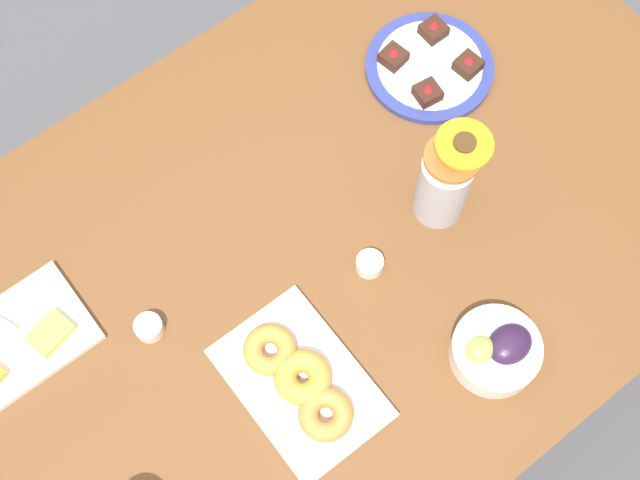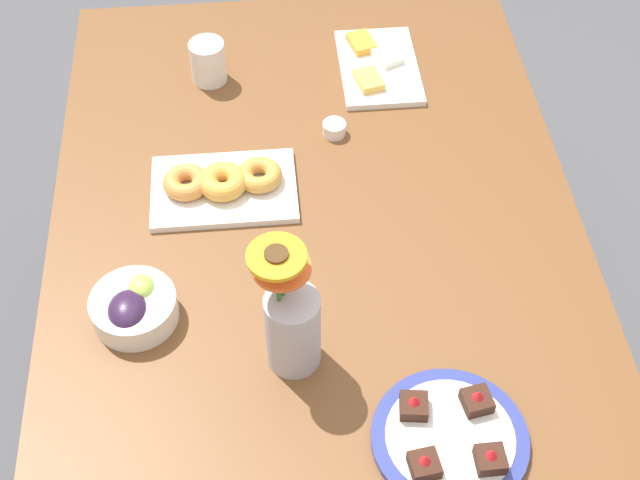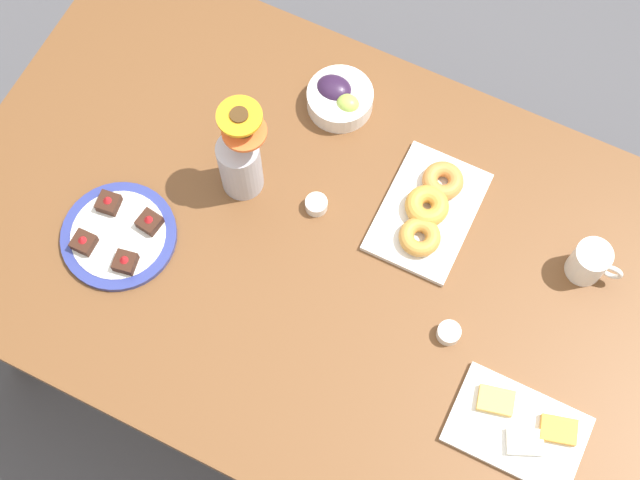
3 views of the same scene
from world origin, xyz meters
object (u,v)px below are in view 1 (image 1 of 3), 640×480
(jam_cup_honey, at_px, (149,327))
(dessert_plate, at_px, (430,66))
(grape_bowl, at_px, (497,350))
(jam_cup_berry, at_px, (370,264))
(dining_table, at_px, (320,266))
(flower_vase, at_px, (444,183))
(cheese_platter, at_px, (12,345))
(croissant_platter, at_px, (300,382))

(jam_cup_honey, relative_size, dessert_plate, 0.20)
(grape_bowl, bearing_deg, jam_cup_berry, -75.40)
(dining_table, bearing_deg, flower_vase, 163.25)
(jam_cup_honey, bearing_deg, grape_bowl, 138.02)
(dining_table, relative_size, dessert_plate, 6.51)
(grape_bowl, xyz_separation_m, jam_cup_berry, (0.07, -0.25, -0.01))
(grape_bowl, relative_size, dessert_plate, 0.60)
(grape_bowl, bearing_deg, cheese_platter, -38.62)
(croissant_platter, height_order, dessert_plate, dessert_plate)
(cheese_platter, bearing_deg, jam_cup_honey, 149.88)
(jam_cup_berry, height_order, dessert_plate, dessert_plate)
(dessert_plate, bearing_deg, cheese_platter, -0.41)
(grape_bowl, height_order, cheese_platter, grape_bowl)
(grape_bowl, distance_m, flower_vase, 0.29)
(jam_cup_berry, bearing_deg, grape_bowl, 104.60)
(croissant_platter, bearing_deg, flower_vase, -164.66)
(grape_bowl, height_order, jam_cup_honey, grape_bowl)
(croissant_platter, bearing_deg, jam_cup_honey, -57.94)
(croissant_platter, xyz_separation_m, dessert_plate, (-0.57, -0.34, -0.01))
(cheese_platter, bearing_deg, dining_table, 161.46)
(jam_cup_berry, xyz_separation_m, dessert_plate, (-0.35, -0.25, -0.00))
(dining_table, height_order, croissant_platter, croissant_platter)
(grape_bowl, relative_size, jam_cup_honey, 3.09)
(cheese_platter, relative_size, jam_cup_berry, 5.42)
(dessert_plate, distance_m, flower_vase, 0.30)
(jam_cup_honey, bearing_deg, jam_cup_berry, 159.40)
(dining_table, distance_m, flower_vase, 0.29)
(dining_table, relative_size, croissant_platter, 5.71)
(croissant_platter, relative_size, jam_cup_berry, 5.83)
(jam_cup_berry, bearing_deg, flower_vase, -175.17)
(cheese_platter, distance_m, jam_cup_honey, 0.23)
(dessert_plate, height_order, flower_vase, flower_vase)
(grape_bowl, height_order, flower_vase, flower_vase)
(jam_cup_honey, bearing_deg, flower_vase, 167.02)
(jam_cup_berry, relative_size, flower_vase, 0.18)
(croissant_platter, relative_size, flower_vase, 1.04)
(dining_table, relative_size, grape_bowl, 10.80)
(dining_table, xyz_separation_m, cheese_platter, (0.52, -0.17, 0.10))
(jam_cup_berry, xyz_separation_m, flower_vase, (-0.17, -0.01, 0.08))
(cheese_platter, bearing_deg, grape_bowl, 141.38)
(jam_cup_honey, relative_size, flower_vase, 0.18)
(grape_bowl, bearing_deg, dining_table, -71.14)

